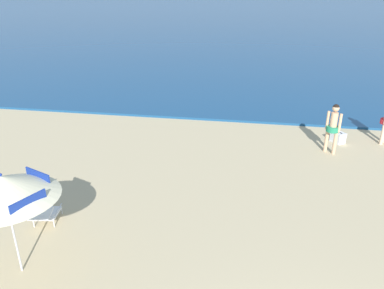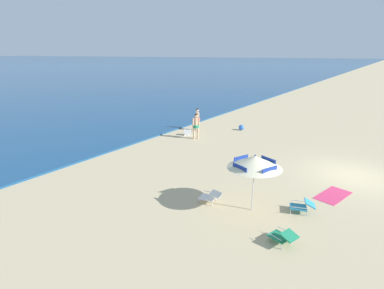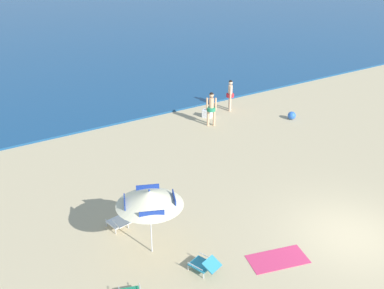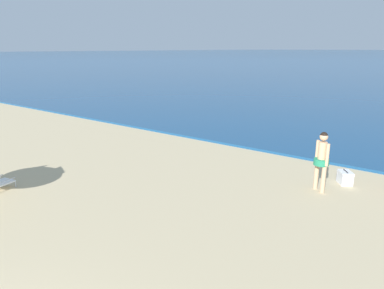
# 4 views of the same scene
# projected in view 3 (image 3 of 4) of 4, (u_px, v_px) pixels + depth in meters

# --- Properties ---
(ground_plane) EXTENTS (800.00, 800.00, 0.00)m
(ground_plane) POSITION_uv_depth(u_px,v_px,m) (352.00, 236.00, 14.67)
(ground_plane) COLOR tan
(beach_umbrella_striped_main) EXTENTS (2.84, 2.84, 2.24)m
(beach_umbrella_striped_main) POSITION_uv_depth(u_px,v_px,m) (150.00, 198.00, 13.14)
(beach_umbrella_striped_main) COLOR silver
(beach_umbrella_striped_main) RESTS_ON ground
(lounge_chair_under_umbrella) EXTENTS (0.67, 0.93, 0.49)m
(lounge_chair_under_umbrella) POSITION_uv_depth(u_px,v_px,m) (119.00, 222.00, 14.91)
(lounge_chair_under_umbrella) COLOR white
(lounge_chair_under_umbrella) RESTS_ON ground
(lounge_chair_beside_umbrella) EXTENTS (0.79, 1.01, 0.52)m
(lounge_chair_beside_umbrella) POSITION_uv_depth(u_px,v_px,m) (205.00, 264.00, 13.02)
(lounge_chair_beside_umbrella) COLOR teal
(lounge_chair_beside_umbrella) RESTS_ON ground
(person_standing_near_shore) EXTENTS (0.46, 0.43, 1.77)m
(person_standing_near_shore) POSITION_uv_depth(u_px,v_px,m) (211.00, 107.00, 22.56)
(person_standing_near_shore) COLOR #D8A87F
(person_standing_near_shore) RESTS_ON ground
(person_standing_beside) EXTENTS (0.42, 0.45, 1.72)m
(person_standing_beside) POSITION_uv_depth(u_px,v_px,m) (230.00, 93.00, 24.54)
(person_standing_beside) COLOR beige
(person_standing_beside) RESTS_ON ground
(cooler_box) EXTENTS (0.57, 0.61, 0.43)m
(cooler_box) POSITION_uv_depth(u_px,v_px,m) (207.00, 114.00, 23.93)
(cooler_box) COLOR white
(cooler_box) RESTS_ON ground
(beach_ball) EXTENTS (0.42, 0.42, 0.42)m
(beach_ball) POSITION_uv_depth(u_px,v_px,m) (292.00, 116.00, 23.66)
(beach_ball) COLOR blue
(beach_ball) RESTS_ON ground
(beach_towel) EXTENTS (1.97, 1.33, 0.01)m
(beach_towel) POSITION_uv_depth(u_px,v_px,m) (278.00, 259.00, 13.63)
(beach_towel) COLOR #DB3866
(beach_towel) RESTS_ON ground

